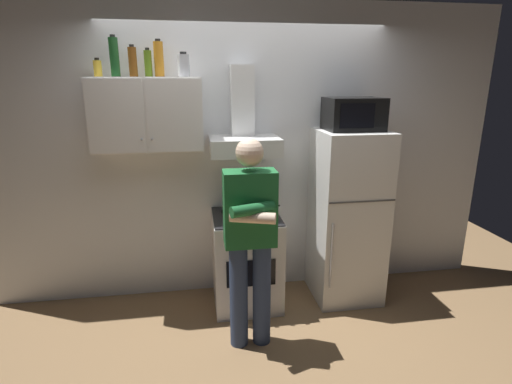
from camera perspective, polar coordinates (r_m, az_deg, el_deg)
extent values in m
plane|color=olive|center=(3.68, 0.00, -17.47)|extent=(7.00, 7.00, 0.00)
cube|color=white|center=(3.73, -1.44, 5.48)|extent=(4.80, 0.10, 2.70)
cube|color=white|center=(3.44, -15.40, 10.78)|extent=(0.90, 0.34, 0.60)
cube|color=white|center=(3.30, -19.66, 10.22)|extent=(0.43, 0.01, 0.58)
cube|color=white|center=(3.25, -11.72, 10.73)|extent=(0.43, 0.01, 0.58)
sphere|color=#B2B2B7|center=(3.28, -16.20, 7.31)|extent=(0.02, 0.02, 0.02)
sphere|color=#B2B2B7|center=(3.27, -14.81, 7.39)|extent=(0.02, 0.02, 0.02)
cube|color=white|center=(3.68, -1.39, -9.87)|extent=(0.60, 0.60, 0.85)
cube|color=black|center=(3.51, -1.44, -3.53)|extent=(0.59, 0.59, 0.01)
cube|color=black|center=(3.40, -0.71, -11.70)|extent=(0.42, 0.01, 0.24)
cylinder|color=black|center=(3.38, -3.36, -4.12)|extent=(0.16, 0.16, 0.01)
cylinder|color=black|center=(3.42, 0.99, -3.90)|extent=(0.16, 0.16, 0.01)
cylinder|color=black|center=(3.61, -3.74, -2.82)|extent=(0.16, 0.16, 0.01)
cylinder|color=black|center=(3.64, 0.34, -2.62)|extent=(0.16, 0.16, 0.01)
cylinder|color=black|center=(3.22, -4.25, -6.48)|extent=(0.04, 0.02, 0.04)
cylinder|color=black|center=(3.24, -1.94, -6.36)|extent=(0.04, 0.02, 0.04)
cylinder|color=black|center=(3.25, 0.52, -6.22)|extent=(0.04, 0.02, 0.04)
cylinder|color=black|center=(3.28, 2.78, -6.08)|extent=(0.04, 0.02, 0.04)
cube|color=white|center=(3.44, -1.69, 6.69)|extent=(0.60, 0.44, 0.15)
cube|color=white|center=(3.53, -2.03, 13.07)|extent=(0.20, 0.16, 0.60)
cube|color=white|center=(3.77, 13.07, -3.49)|extent=(0.60, 0.60, 1.60)
cube|color=#4C4C4C|center=(3.43, 15.18, -1.36)|extent=(0.59, 0.01, 0.01)
cylinder|color=silver|center=(3.50, 10.88, -9.16)|extent=(0.02, 0.02, 0.60)
cube|color=black|center=(3.59, 13.91, 10.91)|extent=(0.48, 0.36, 0.28)
cube|color=black|center=(3.41, 14.47, 10.62)|extent=(0.30, 0.01, 0.20)
cylinder|color=navy|center=(3.14, -2.52, -14.77)|extent=(0.14, 0.14, 0.85)
cylinder|color=navy|center=(3.16, 0.83, -14.52)|extent=(0.14, 0.14, 0.85)
cube|color=#1E6633|center=(2.86, -0.90, -2.39)|extent=(0.38, 0.20, 0.56)
cylinder|color=#1E6633|center=(2.71, -0.48, -2.51)|extent=(0.33, 0.17, 0.08)
cylinder|color=beige|center=(2.73, -0.48, -3.71)|extent=(0.33, 0.17, 0.08)
sphere|color=beige|center=(2.75, -0.93, 5.73)|extent=(0.20, 0.20, 0.20)
cylinder|color=#B7BABF|center=(3.39, 1.00, -2.80)|extent=(0.20, 0.20, 0.13)
cylinder|color=black|center=(3.36, -1.08, -2.19)|extent=(0.05, 0.01, 0.01)
cylinder|color=black|center=(3.40, 3.05, -1.99)|extent=(0.05, 0.01, 0.01)
cylinder|color=#B2B5BA|center=(3.38, -10.43, 17.54)|extent=(0.10, 0.10, 0.17)
cylinder|color=black|center=(3.39, -10.52, 19.17)|extent=(0.05, 0.05, 0.02)
cylinder|color=gold|center=(3.50, -21.94, 16.24)|extent=(0.06, 0.06, 0.12)
cylinder|color=black|center=(3.50, -22.07, 17.41)|extent=(0.04, 0.04, 0.02)
cylinder|color=brown|center=(3.46, -17.41, 17.51)|extent=(0.07, 0.07, 0.23)
cylinder|color=black|center=(3.47, -17.58, 19.53)|extent=(0.04, 0.04, 0.02)
cylinder|color=#B7721E|center=(3.46, -13.89, 18.14)|extent=(0.08, 0.08, 0.27)
cylinder|color=black|center=(3.47, -14.06, 20.55)|extent=(0.04, 0.04, 0.02)
cylinder|color=#4C6B19|center=(3.45, -15.35, 17.48)|extent=(0.06, 0.06, 0.20)
cylinder|color=black|center=(3.46, -15.49, 19.32)|extent=(0.03, 0.03, 0.02)
cylinder|color=#19471E|center=(3.46, -19.82, 17.87)|extent=(0.07, 0.07, 0.29)
cylinder|color=black|center=(3.47, -20.08, 20.45)|extent=(0.04, 0.04, 0.02)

